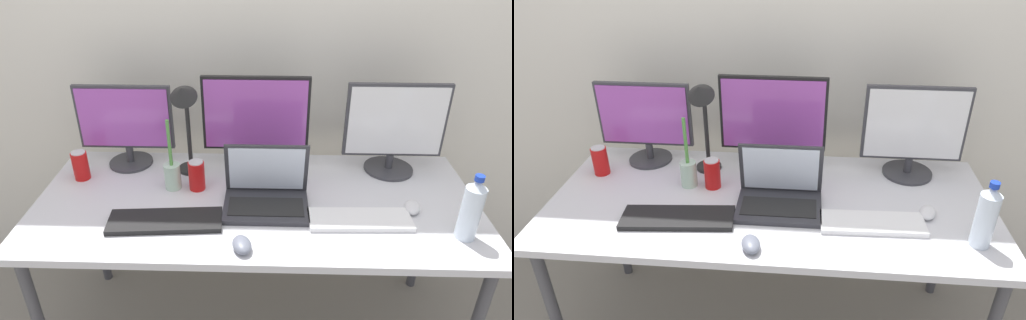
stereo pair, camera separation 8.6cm
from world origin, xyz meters
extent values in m
cube|color=silver|center=(0.00, 0.59, 1.30)|extent=(7.00, 0.08, 2.60)
cylinder|color=#424247|center=(-0.81, 0.32, 0.35)|extent=(0.04, 0.04, 0.71)
cylinder|color=#424247|center=(0.81, 0.32, 0.35)|extent=(0.04, 0.04, 0.71)
cube|color=silver|center=(0.00, 0.00, 0.72)|extent=(1.74, 0.77, 0.03)
cylinder|color=#38383D|center=(-0.57, 0.28, 0.75)|extent=(0.19, 0.19, 0.01)
cylinder|color=#38383D|center=(-0.57, 0.28, 0.79)|extent=(0.03, 0.03, 0.07)
cube|color=#38383D|center=(-0.57, 0.28, 0.97)|extent=(0.41, 0.02, 0.29)
cube|color=#A54CB2|center=(-0.57, 0.26, 0.97)|extent=(0.39, 0.01, 0.26)
cylinder|color=black|center=(-0.01, 0.25, 0.75)|extent=(0.19, 0.19, 0.01)
cylinder|color=black|center=(-0.01, 0.25, 0.80)|extent=(0.03, 0.03, 0.09)
cube|color=black|center=(-0.01, 0.25, 1.00)|extent=(0.45, 0.02, 0.32)
cube|color=#A54CB2|center=(-0.01, 0.24, 1.00)|extent=(0.43, 0.01, 0.30)
cylinder|color=#38383D|center=(0.58, 0.26, 0.75)|extent=(0.21, 0.21, 0.01)
cylinder|color=#38383D|center=(0.58, 0.26, 0.78)|extent=(0.03, 0.03, 0.06)
cube|color=#38383D|center=(0.58, 0.26, 0.98)|extent=(0.42, 0.02, 0.32)
cube|color=white|center=(0.58, 0.24, 0.98)|extent=(0.40, 0.01, 0.30)
cube|color=#2D2D33|center=(0.04, -0.06, 0.75)|extent=(0.32, 0.22, 0.02)
cube|color=black|center=(0.04, -0.08, 0.76)|extent=(0.28, 0.12, 0.00)
cube|color=#2D2D33|center=(0.04, 0.03, 0.87)|extent=(0.32, 0.05, 0.22)
cube|color=silver|center=(0.04, 0.02, 0.87)|extent=(0.29, 0.04, 0.20)
cube|color=black|center=(-0.33, -0.17, 0.75)|extent=(0.42, 0.17, 0.02)
cube|color=white|center=(0.39, -0.13, 0.75)|extent=(0.38, 0.14, 0.02)
ellipsoid|color=silver|center=(0.60, -0.06, 0.76)|extent=(0.08, 0.11, 0.03)
ellipsoid|color=slate|center=(-0.04, -0.30, 0.76)|extent=(0.09, 0.11, 0.04)
cylinder|color=silver|center=(0.74, -0.21, 0.84)|extent=(0.07, 0.07, 0.20)
cone|color=silver|center=(0.74, -0.21, 0.96)|extent=(0.06, 0.06, 0.03)
cylinder|color=#1938B2|center=(0.74, -0.21, 0.98)|extent=(0.03, 0.03, 0.02)
cylinder|color=red|center=(-0.75, 0.14, 0.80)|extent=(0.07, 0.07, 0.12)
cylinder|color=silver|center=(-0.75, 0.14, 0.86)|extent=(0.06, 0.06, 0.00)
cylinder|color=red|center=(-0.24, 0.08, 0.80)|extent=(0.07, 0.07, 0.12)
cylinder|color=silver|center=(-0.24, 0.08, 0.86)|extent=(0.06, 0.06, 0.00)
cylinder|color=#B2D1B7|center=(-0.34, 0.08, 0.79)|extent=(0.07, 0.07, 0.11)
cylinder|color=#519342|center=(-0.34, 0.08, 0.95)|extent=(0.01, 0.01, 0.20)
cylinder|color=black|center=(-0.29, 0.23, 0.75)|extent=(0.11, 0.11, 0.01)
cylinder|color=black|center=(-0.29, 0.23, 0.92)|extent=(0.02, 0.02, 0.34)
cone|color=black|center=(-0.29, 0.17, 1.12)|extent=(0.11, 0.12, 0.11)
camera|label=1|loc=(0.05, -1.51, 1.75)|focal=32.00mm
camera|label=2|loc=(0.13, -1.50, 1.75)|focal=32.00mm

